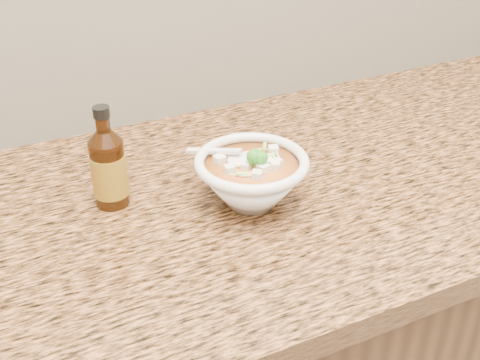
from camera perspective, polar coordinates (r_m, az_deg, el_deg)
name	(u,v)px	position (r m, az deg, el deg)	size (l,w,h in m)	color
counter_slab	(238,198)	(1.01, -0.14, -1.69)	(4.00, 0.68, 0.04)	#9E633A
soup_bowl	(251,179)	(0.94, 1.09, 0.07)	(0.18, 0.18, 0.10)	silver
hot_sauce_bottle	(109,169)	(0.95, -12.34, 1.05)	(0.07, 0.07, 0.17)	#3D1D08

